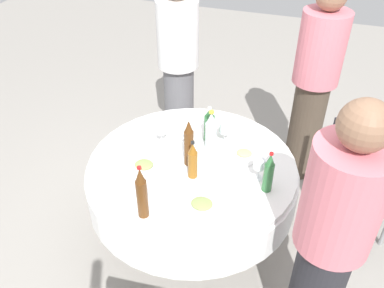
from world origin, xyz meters
name	(u,v)px	position (x,y,z in m)	size (l,w,h in m)	color
ground_plane	(192,243)	(0.00, 0.00, 0.00)	(10.00, 10.00, 0.00)	gray
dining_table	(192,181)	(0.00, 0.00, 0.59)	(1.31, 1.31, 0.74)	white
bottle_brown_far	(189,143)	(0.02, 0.01, 0.89)	(0.06, 0.06, 0.32)	#593314
bottle_amber_mid	(193,161)	(-0.04, 0.11, 0.85)	(0.06, 0.06, 0.25)	#8C5619
bottle_green_left	(209,125)	(-0.02, -0.27, 0.85)	(0.07, 0.07, 0.24)	#2D6B38
bottle_clear_south	(211,132)	(-0.06, -0.18, 0.87)	(0.07, 0.07, 0.28)	silver
bottle_brown_inner	(142,194)	(0.10, 0.49, 0.89)	(0.06, 0.06, 0.33)	#593314
bottle_green_east	(269,173)	(-0.47, 0.09, 0.86)	(0.06, 0.06, 0.26)	#2D6B38
wine_glass_south	(259,164)	(-0.41, 0.01, 0.84)	(0.07, 0.07, 0.14)	white
wine_glass_inner	(225,129)	(-0.13, -0.28, 0.84)	(0.07, 0.07, 0.14)	white
wine_glass_east	(161,129)	(0.25, -0.13, 0.85)	(0.07, 0.07, 0.16)	white
plate_outer	(144,166)	(0.26, 0.14, 0.75)	(0.25, 0.25, 0.04)	white
plate_rear	(182,129)	(0.18, -0.31, 0.75)	(0.26, 0.26, 0.02)	white
plate_front	(244,155)	(-0.29, -0.17, 0.75)	(0.21, 0.21, 0.04)	white
plate_west	(202,205)	(-0.17, 0.34, 0.75)	(0.26, 0.26, 0.04)	white
fork_mid	(135,136)	(0.45, -0.15, 0.74)	(0.18, 0.02, 0.01)	silver
person_far	(178,65)	(0.50, -1.11, 0.81)	(0.34, 0.34, 1.55)	slate
person_mid	(329,243)	(-0.82, 0.46, 0.83)	(0.34, 0.34, 1.59)	#26262B
person_left	(314,84)	(-0.61, -1.07, 0.85)	(0.34, 0.34, 1.61)	#4C3F33
chair_right	(353,176)	(-0.98, -0.47, 0.52)	(0.53, 0.53, 0.87)	#2D2D33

